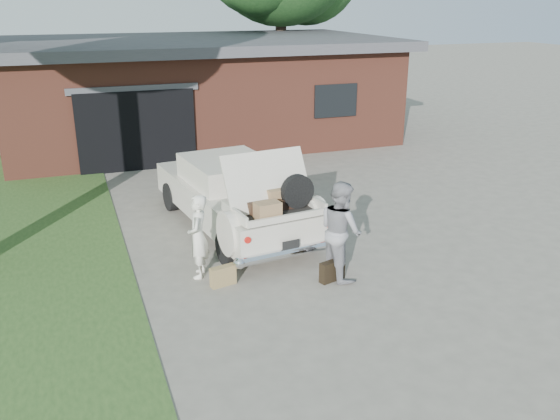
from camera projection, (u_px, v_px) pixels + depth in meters
name	position (u px, v px, depth m)	size (l,w,h in m)	color
ground	(292.00, 282.00, 10.08)	(90.00, 90.00, 0.00)	gray
house	(197.00, 88.00, 19.97)	(12.80, 7.80, 3.30)	brown
sedan	(235.00, 195.00, 12.21)	(2.53, 5.17, 1.94)	beige
woman_left	(198.00, 237.00, 10.07)	(0.54, 0.35, 1.47)	silver
woman_right	(341.00, 230.00, 10.01)	(0.83, 0.65, 1.72)	gray
suitcase_left	(223.00, 276.00, 9.91)	(0.44, 0.14, 0.34)	#967D4C
suitcase_right	(332.00, 271.00, 10.08)	(0.46, 0.15, 0.36)	black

